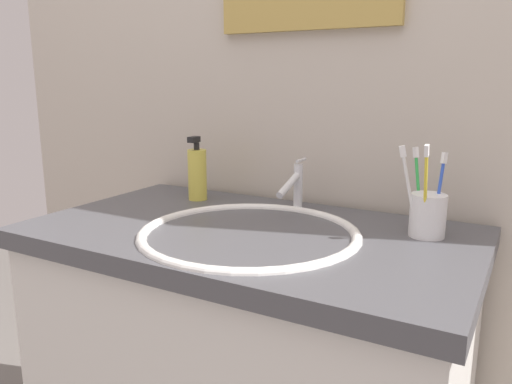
{
  "coord_description": "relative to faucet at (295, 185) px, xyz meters",
  "views": [
    {
      "loc": [
        0.56,
        -0.97,
        1.25
      ],
      "look_at": [
        0.03,
        -0.01,
        1.0
      ],
      "focal_mm": 35.47,
      "sensor_mm": 36.0,
      "label": 1
    }
  ],
  "objects": [
    {
      "name": "tiled_wall_back",
      "position": [
        -0.03,
        0.14,
        0.22
      ],
      "size": [
        2.22,
        0.04,
        2.4
      ],
      "primitive_type": "cube",
      "color": "beige",
      "rests_on": "ground"
    },
    {
      "name": "faucet",
      "position": [
        0.0,
        0.0,
        0.0
      ],
      "size": [
        0.02,
        0.15,
        0.13
      ],
      "color": "silver",
      "rests_on": "sink_basin"
    },
    {
      "name": "toothbrush_blue",
      "position": [
        0.36,
        -0.04,
        0.04
      ],
      "size": [
        0.02,
        0.03,
        0.18
      ],
      "color": "blue",
      "rests_on": "toothbrush_cup"
    },
    {
      "name": "sink_basin",
      "position": [
        0.0,
        -0.24,
        -0.1
      ],
      "size": [
        0.49,
        0.49,
        0.11
      ],
      "color": "white",
      "rests_on": "vanity_counter"
    },
    {
      "name": "toothbrush_cup",
      "position": [
        0.34,
        -0.06,
        -0.02
      ],
      "size": [
        0.08,
        0.08,
        0.09
      ],
      "primitive_type": "cylinder",
      "color": "white",
      "rests_on": "vanity_counter"
    },
    {
      "name": "toothbrush_green",
      "position": [
        0.31,
        -0.03,
        0.04
      ],
      "size": [
        0.04,
        0.04,
        0.18
      ],
      "color": "green",
      "rests_on": "toothbrush_cup"
    },
    {
      "name": "toothbrush_yellow",
      "position": [
        0.34,
        -0.1,
        0.05
      ],
      "size": [
        0.01,
        0.05,
        0.2
      ],
      "color": "yellow",
      "rests_on": "toothbrush_cup"
    },
    {
      "name": "toothbrush_white",
      "position": [
        0.3,
        -0.09,
        0.05
      ],
      "size": [
        0.05,
        0.03,
        0.19
      ],
      "color": "white",
      "rests_on": "toothbrush_cup"
    },
    {
      "name": "soap_dispenser",
      "position": [
        -0.3,
        -0.02,
        0.01
      ],
      "size": [
        0.05,
        0.06,
        0.18
      ],
      "color": "#DBCC4C",
      "rests_on": "vanity_counter"
    }
  ]
}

